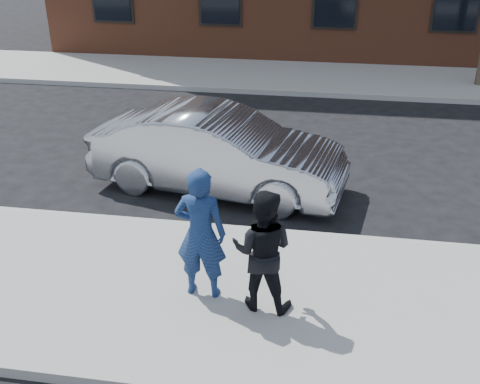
# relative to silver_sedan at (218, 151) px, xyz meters

# --- Properties ---
(ground) EXTENTS (100.00, 100.00, 0.00)m
(ground) POSITION_rel_silver_sedan_xyz_m (1.89, -3.18, -0.78)
(ground) COLOR black
(ground) RESTS_ON ground
(near_sidewalk) EXTENTS (50.00, 3.50, 0.15)m
(near_sidewalk) POSITION_rel_silver_sedan_xyz_m (1.89, -3.43, -0.70)
(near_sidewalk) COLOR gray
(near_sidewalk) RESTS_ON ground
(near_curb) EXTENTS (50.00, 0.10, 0.15)m
(near_curb) POSITION_rel_silver_sedan_xyz_m (1.89, -1.63, -0.70)
(near_curb) COLOR #999691
(near_curb) RESTS_ON ground
(far_sidewalk) EXTENTS (50.00, 3.50, 0.15)m
(far_sidewalk) POSITION_rel_silver_sedan_xyz_m (1.89, 8.07, -0.70)
(far_sidewalk) COLOR gray
(far_sidewalk) RESTS_ON ground
(far_curb) EXTENTS (50.00, 0.10, 0.15)m
(far_curb) POSITION_rel_silver_sedan_xyz_m (1.89, 6.27, -0.70)
(far_curb) COLOR #999691
(far_curb) RESTS_ON ground
(silver_sedan) EXTENTS (4.94, 2.41, 1.56)m
(silver_sedan) POSITION_rel_silver_sedan_xyz_m (0.00, 0.00, 0.00)
(silver_sedan) COLOR #999BA3
(silver_sedan) RESTS_ON ground
(man_hoodie) EXTENTS (0.68, 0.52, 1.85)m
(man_hoodie) POSITION_rel_silver_sedan_xyz_m (0.45, -3.44, 0.29)
(man_hoodie) COLOR navy
(man_hoodie) RESTS_ON near_sidewalk
(man_peacoat) EXTENTS (0.86, 0.70, 1.66)m
(man_peacoat) POSITION_rel_silver_sedan_xyz_m (1.27, -3.56, 0.20)
(man_peacoat) COLOR black
(man_peacoat) RESTS_ON near_sidewalk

